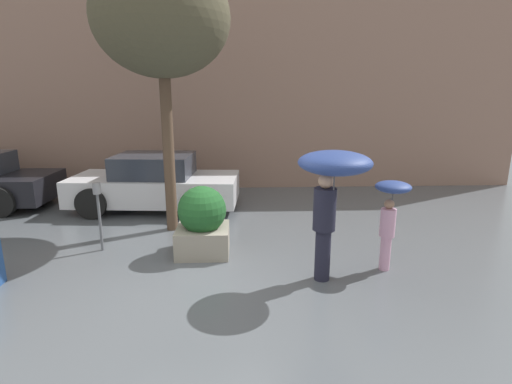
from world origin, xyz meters
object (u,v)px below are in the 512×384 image
at_px(parking_meter, 98,202).
at_px(parked_car_near, 155,184).
at_px(planter_box, 202,222).
at_px(street_tree, 161,19).
at_px(person_child, 390,207).
at_px(person_adult, 332,179).

bearing_deg(parking_meter, parked_car_near, 80.46).
bearing_deg(parked_car_near, planter_box, -149.76).
xyz_separation_m(parked_car_near, street_tree, (0.64, -1.57, 3.50)).
height_order(planter_box, street_tree, street_tree).
bearing_deg(person_child, parked_car_near, 92.20).
bearing_deg(parking_meter, street_tree, 45.44).
height_order(planter_box, person_child, person_child).
xyz_separation_m(person_child, street_tree, (-3.81, 2.08, 3.08)).
distance_m(planter_box, parking_meter, 1.90).
xyz_separation_m(person_adult, person_child, (1.06, 0.44, -0.56)).
xyz_separation_m(person_child, parking_meter, (-4.90, 0.97, -0.13)).
bearing_deg(planter_box, person_child, -14.08).
bearing_deg(person_adult, planter_box, -159.15).
relative_size(parked_car_near, street_tree, 0.78).
height_order(person_child, parking_meter, person_child).
height_order(street_tree, parking_meter, street_tree).
distance_m(parked_car_near, street_tree, 3.89).
bearing_deg(street_tree, parked_car_near, 112.32).
relative_size(person_adult, parked_car_near, 0.49).
bearing_deg(parked_car_near, person_child, -125.08).
xyz_separation_m(planter_box, parked_car_near, (-1.41, 2.89, 0.04)).
relative_size(person_child, street_tree, 0.28).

